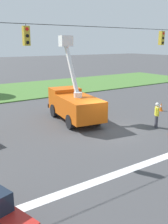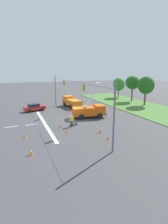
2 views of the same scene
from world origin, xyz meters
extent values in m
plane|color=#424244|center=(0.00, 0.00, 0.00)|extent=(200.00, 200.00, 0.00)
cube|color=#477533|center=(0.00, 18.00, 0.05)|extent=(56.00, 12.00, 0.10)
cube|color=silver|center=(0.00, -4.96, 0.00)|extent=(17.60, 0.50, 0.01)
cube|color=silver|center=(0.00, -6.96, 0.00)|extent=(0.20, 2.00, 0.01)
cube|color=silver|center=(0.00, -9.96, 0.00)|extent=(0.20, 2.00, 0.01)
cylinder|color=slate|center=(-13.00, 0.00, 3.60)|extent=(0.20, 0.20, 7.20)
cylinder|color=slate|center=(13.00, 0.00, 3.60)|extent=(0.20, 0.20, 7.20)
cylinder|color=black|center=(0.00, 0.00, 6.60)|extent=(26.00, 0.03, 0.03)
cylinder|color=black|center=(-5.28, 0.00, 6.55)|extent=(0.02, 0.02, 0.10)
cube|color=gold|center=(-5.28, 0.00, 6.02)|extent=(0.32, 0.28, 0.96)
cylinder|color=red|center=(-5.28, -0.16, 6.34)|extent=(0.16, 0.05, 0.16)
cylinder|color=black|center=(-5.28, -0.16, 6.02)|extent=(0.16, 0.05, 0.16)
cylinder|color=black|center=(-5.28, -0.16, 5.70)|extent=(0.16, 0.05, 0.16)
cylinder|color=black|center=(4.92, 0.00, 6.55)|extent=(0.02, 0.02, 0.10)
cube|color=gold|center=(4.92, 0.00, 6.02)|extent=(0.32, 0.28, 0.96)
cylinder|color=red|center=(4.92, -0.16, 6.34)|extent=(0.16, 0.05, 0.16)
cylinder|color=black|center=(4.92, -0.16, 6.02)|extent=(0.16, 0.05, 0.16)
cylinder|color=black|center=(4.92, -0.16, 5.70)|extent=(0.16, 0.05, 0.16)
cylinder|color=brown|center=(-18.45, 21.05, 1.22)|extent=(0.29, 0.29, 2.44)
ellipsoid|color=#387F33|center=(-18.45, 21.05, 4.12)|extent=(3.95, 3.43, 4.03)
cylinder|color=brown|center=(-11.60, 20.91, 1.76)|extent=(0.37, 0.37, 3.51)
ellipsoid|color=#235B1E|center=(-11.60, 20.91, 5.10)|extent=(3.74, 3.85, 3.62)
cylinder|color=brown|center=(-5.68, 20.29, 1.58)|extent=(0.42, 0.42, 3.15)
ellipsoid|color=#235B1E|center=(-5.68, 20.29, 4.88)|extent=(4.08, 3.65, 4.24)
cube|color=#D6560F|center=(-0.62, 2.24, 1.21)|extent=(2.89, 4.34, 1.43)
cube|color=#D6560F|center=(-0.17, 5.09, 1.35)|extent=(2.45, 2.05, 1.71)
cube|color=#1E2838|center=(-0.08, 5.68, 1.65)|extent=(1.94, 0.40, 0.77)
cube|color=black|center=(-0.03, 6.02, 0.65)|extent=(2.29, 0.51, 0.30)
cylinder|color=black|center=(-1.25, 5.02, 0.50)|extent=(0.43, 1.03, 1.00)
cylinder|color=black|center=(0.84, 4.69, 0.50)|extent=(0.43, 1.03, 1.00)
cylinder|color=black|center=(-1.77, 1.70, 0.50)|extent=(0.43, 1.03, 1.00)
cylinder|color=black|center=(0.31, 1.37, 0.50)|extent=(0.43, 1.03, 1.00)
cylinder|color=silver|center=(-0.57, 2.53, 2.11)|extent=(0.60, 0.60, 0.36)
cube|color=white|center=(-0.40, 3.61, 3.75)|extent=(0.61, 2.41, 3.77)
cube|color=white|center=(-0.23, 4.69, 5.83)|extent=(1.01, 0.93, 0.80)
cube|color=orange|center=(-9.56, 3.32, 1.15)|extent=(4.46, 2.86, 1.29)
cube|color=orange|center=(-12.51, 2.87, 1.41)|extent=(2.09, 2.41, 1.83)
cube|color=#1E2838|center=(-13.13, 2.78, 1.73)|extent=(0.39, 1.91, 0.82)
cube|color=black|center=(-13.47, 2.73, 0.65)|extent=(0.50, 2.26, 0.30)
cylinder|color=black|center=(-12.11, 1.88, 0.50)|extent=(1.03, 0.43, 1.00)
cylinder|color=black|center=(-12.43, 3.94, 0.50)|extent=(1.03, 0.43, 1.00)
cylinder|color=black|center=(-8.67, 2.41, 0.50)|extent=(1.03, 0.43, 1.00)
cylinder|color=black|center=(-8.98, 4.46, 0.50)|extent=(1.03, 0.43, 1.00)
cube|color=red|center=(-9.55, -5.36, 0.64)|extent=(2.86, 4.62, 0.64)
cube|color=#192333|center=(-9.51, -5.51, 1.26)|extent=(2.00, 2.39, 0.60)
cylinder|color=black|center=(-10.75, -4.31, 0.32)|extent=(0.37, 0.67, 0.64)
cylinder|color=black|center=(-9.09, -3.84, 0.32)|extent=(0.37, 0.67, 0.64)
cylinder|color=black|center=(-10.02, -6.88, 0.32)|extent=(0.37, 0.67, 0.64)
cylinder|color=black|center=(-8.36, -6.41, 0.32)|extent=(0.37, 0.67, 0.64)
cylinder|color=#383842|center=(3.25, -1.48, 0.42)|extent=(0.18, 0.18, 0.85)
cylinder|color=#383842|center=(3.38, -1.33, 0.42)|extent=(0.18, 0.18, 0.85)
cube|color=yellow|center=(3.31, -1.41, 1.15)|extent=(0.44, 0.46, 0.60)
cube|color=silver|center=(3.31, -1.41, 1.15)|extent=(0.33, 0.38, 0.62)
cylinder|color=yellow|center=(3.14, -1.62, 1.18)|extent=(0.11, 0.11, 0.55)
cylinder|color=yellow|center=(3.48, -1.20, 1.18)|extent=(0.11, 0.11, 0.55)
sphere|color=tan|center=(3.31, -1.41, 1.58)|extent=(0.22, 0.22, 0.22)
sphere|color=white|center=(3.31, -1.41, 1.64)|extent=(0.26, 0.26, 0.26)
cube|color=orange|center=(5.53, -2.79, 0.01)|extent=(0.36, 0.36, 0.03)
cone|color=orange|center=(5.53, -2.79, 0.33)|extent=(0.24, 0.24, 0.60)
cylinder|color=white|center=(5.53, -2.79, 0.36)|extent=(0.15, 0.15, 0.11)
cube|color=orange|center=(9.84, 1.31, 0.01)|extent=(0.36, 0.36, 0.03)
cone|color=orange|center=(9.84, 1.31, 0.35)|extent=(0.25, 0.25, 0.63)
cylinder|color=white|center=(9.84, 1.31, 0.38)|extent=(0.16, 0.16, 0.11)
cube|color=orange|center=(10.50, -8.13, 0.01)|extent=(0.36, 0.36, 0.03)
cone|color=orange|center=(10.50, -8.13, 0.38)|extent=(0.28, 0.28, 0.70)
cylinder|color=white|center=(10.50, -8.13, 0.41)|extent=(0.17, 0.17, 0.13)
cube|color=orange|center=(7.29, 1.47, 0.01)|extent=(0.36, 0.36, 0.03)
cone|color=orange|center=(7.29, 1.47, 0.38)|extent=(0.28, 0.28, 0.69)
cylinder|color=white|center=(7.29, 1.47, 0.41)|extent=(0.17, 0.17, 0.13)
cube|color=orange|center=(5.39, -8.34, 0.01)|extent=(0.36, 0.36, 0.03)
cone|color=orange|center=(5.39, -8.34, 0.31)|extent=(0.22, 0.22, 0.55)
cylinder|color=white|center=(5.39, -8.34, 0.33)|extent=(0.14, 0.14, 0.10)
cube|color=orange|center=(-7.13, 1.24, 0.01)|extent=(0.36, 0.36, 0.03)
cone|color=orange|center=(-7.13, 1.24, 0.37)|extent=(0.27, 0.27, 0.68)
cylinder|color=white|center=(-7.13, 1.24, 0.41)|extent=(0.17, 0.17, 0.12)
cube|color=orange|center=(2.97, -3.03, 0.01)|extent=(0.36, 0.36, 0.03)
cone|color=orange|center=(2.97, -3.03, 0.39)|extent=(0.29, 0.29, 0.72)
cylinder|color=white|center=(2.97, -3.03, 0.43)|extent=(0.18, 0.18, 0.13)
camera|label=1|loc=(-10.58, -12.89, 5.66)|focal=42.00mm
camera|label=2|loc=(27.64, -9.22, 8.49)|focal=28.00mm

